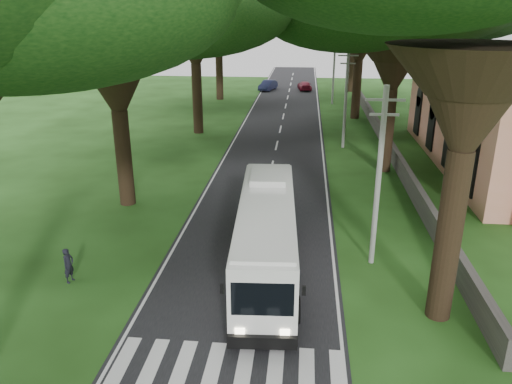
{
  "coord_description": "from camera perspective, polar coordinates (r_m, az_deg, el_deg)",
  "views": [
    {
      "loc": [
        2.26,
        -14.64,
        10.91
      ],
      "look_at": [
        -0.05,
        8.76,
        2.2
      ],
      "focal_mm": 35.0,
      "sensor_mm": 36.0,
      "label": 1
    }
  ],
  "objects": [
    {
      "name": "crosswalk",
      "position": [
        16.85,
        -3.65,
        -20.08
      ],
      "size": [
        8.0,
        3.0,
        0.01
      ],
      "primitive_type": "cube",
      "color": "silver",
      "rests_on": "ground"
    },
    {
      "name": "coach_bus",
      "position": [
        21.5,
        1.2,
        -4.81
      ],
      "size": [
        3.11,
        11.32,
        3.3
      ],
      "rotation": [
        0.0,
        0.0,
        0.06
      ],
      "color": "white",
      "rests_on": "ground"
    },
    {
      "name": "tree_l_mida",
      "position": [
        28.54,
        -16.47,
        20.16
      ],
      "size": [
        15.82,
        15.82,
        14.64
      ],
      "color": "black",
      "rests_on": "ground"
    },
    {
      "name": "distant_car_b",
      "position": [
        71.32,
        1.37,
        12.1
      ],
      "size": [
        2.59,
        4.37,
        1.36
      ],
      "primitive_type": "imported",
      "rotation": [
        0.0,
        0.0,
        -0.3
      ],
      "color": "navy",
      "rests_on": "road"
    },
    {
      "name": "distant_car_c",
      "position": [
        71.81,
        5.57,
        12.01
      ],
      "size": [
        2.2,
        4.3,
        1.2
      ],
      "primitive_type": "imported",
      "rotation": [
        0.0,
        0.0,
        3.27
      ],
      "color": "maroon",
      "rests_on": "road"
    },
    {
      "name": "pole_far",
      "position": [
        61.09,
        8.89,
        13.77
      ],
      "size": [
        1.6,
        0.24,
        8.0
      ],
      "color": "gray",
      "rests_on": "ground"
    },
    {
      "name": "property_wall",
      "position": [
        40.55,
        15.06,
        4.9
      ],
      "size": [
        0.35,
        50.0,
        1.2
      ],
      "primitive_type": "cube",
      "color": "#383533",
      "rests_on": "ground"
    },
    {
      "name": "pole_near",
      "position": [
        21.95,
        13.85,
        1.87
      ],
      "size": [
        1.6,
        0.24,
        8.0
      ],
      "color": "gray",
      "rests_on": "ground"
    },
    {
      "name": "pole_mid",
      "position": [
        41.32,
        10.23,
        10.64
      ],
      "size": [
        1.6,
        0.24,
        8.0
      ],
      "color": "gray",
      "rests_on": "ground"
    },
    {
      "name": "tree_l_far",
      "position": [
        63.56,
        -4.41,
        20.89
      ],
      "size": [
        14.33,
        14.33,
        14.75
      ],
      "color": "black",
      "rests_on": "ground"
    },
    {
      "name": "pedestrian",
      "position": [
        22.53,
        -20.63,
        -7.85
      ],
      "size": [
        0.49,
        0.63,
        1.53
      ],
      "primitive_type": "imported",
      "rotation": [
        0.0,
        0.0,
        1.33
      ],
      "color": "black",
      "rests_on": "ground"
    },
    {
      "name": "road",
      "position": [
        41.17,
        2.29,
        4.96
      ],
      "size": [
        8.0,
        120.0,
        0.04
      ],
      "primitive_type": "cube",
      "color": "black",
      "rests_on": "ground"
    },
    {
      "name": "ground",
      "position": [
        18.39,
        -2.63,
        -16.07
      ],
      "size": [
        140.0,
        140.0,
        0.0
      ],
      "primitive_type": "plane",
      "color": "#1D3F12",
      "rests_on": "ground"
    }
  ]
}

